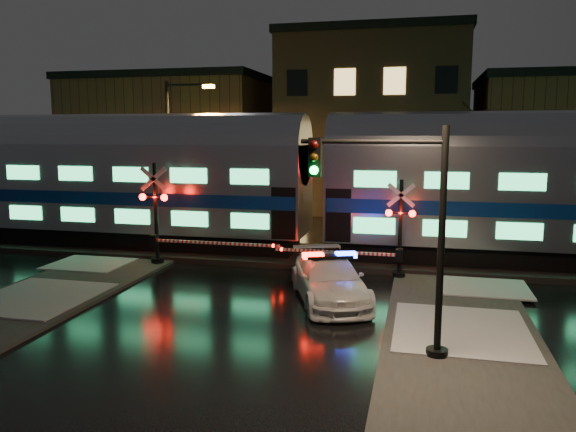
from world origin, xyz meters
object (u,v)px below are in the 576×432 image
object	(u,v)px
police_car	(329,279)
traffic_light	(403,237)
streetlight	(173,148)
crossing_signal_left	(163,224)
crossing_signal_right	(390,239)

from	to	relation	value
police_car	traffic_light	size ratio (longest dim) A/B	0.96
traffic_light	streetlight	xyz separation A→B (m)	(-12.15, 13.91, 1.64)
police_car	crossing_signal_left	world-z (taller)	crossing_signal_left
crossing_signal_right	streetlight	size ratio (longest dim) A/B	0.66
crossing_signal_right	traffic_light	size ratio (longest dim) A/B	0.94
crossing_signal_right	crossing_signal_left	distance (m)	8.91
traffic_light	police_car	bearing A→B (deg)	118.30
crossing_signal_right	crossing_signal_left	size ratio (longest dim) A/B	0.89
police_car	streetlight	distance (m)	14.38
crossing_signal_right	crossing_signal_left	world-z (taller)	crossing_signal_left
police_car	crossing_signal_right	size ratio (longest dim) A/B	1.01
traffic_light	streetlight	bearing A→B (deg)	129.32
crossing_signal_left	streetlight	size ratio (longest dim) A/B	0.74
police_car	crossing_signal_right	world-z (taller)	crossing_signal_right
crossing_signal_right	crossing_signal_left	xyz separation A→B (m)	(-8.91, 0.01, 0.21)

